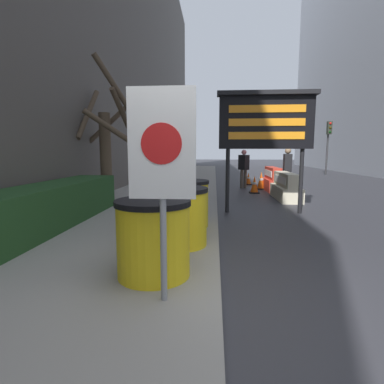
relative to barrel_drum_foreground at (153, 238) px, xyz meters
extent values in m
plane|color=#2D2D33|center=(0.75, -0.63, -0.57)|extent=(120.00, 120.00, 0.00)
cube|color=gray|center=(-1.12, -0.63, -0.50)|extent=(3.75, 56.00, 0.13)
cube|color=#1E421E|center=(-2.40, 2.00, -0.04)|extent=(0.90, 4.82, 0.79)
cylinder|color=#4C3D2D|center=(-2.38, 5.04, 0.80)|extent=(0.31, 0.31, 2.46)
cylinder|color=#4C3D2D|center=(-1.89, 4.65, 2.59)|extent=(0.87, 1.12, 1.55)
cylinder|color=#4C3D2D|center=(-2.46, 5.62, 1.79)|extent=(1.25, 0.33, 1.18)
cylinder|color=#4C3D2D|center=(-2.07, 4.50, 1.60)|extent=(1.14, 0.82, 0.91)
cylinder|color=#4C3D2D|center=(-1.88, 4.96, 2.12)|extent=(0.27, 1.09, 1.01)
cylinder|color=#4C3D2D|center=(-2.88, 5.14, 2.01)|extent=(0.32, 1.13, 1.49)
cylinder|color=yellow|center=(0.00, 0.00, -0.03)|extent=(0.81, 0.81, 0.81)
cylinder|color=black|center=(0.00, 0.00, 0.40)|extent=(0.85, 0.85, 0.06)
cylinder|color=yellow|center=(0.16, 1.15, -0.03)|extent=(0.81, 0.81, 0.81)
cylinder|color=black|center=(0.16, 1.15, 0.40)|extent=(0.85, 0.85, 0.06)
cylinder|color=yellow|center=(0.16, 2.31, -0.03)|extent=(0.81, 0.81, 0.81)
cylinder|color=black|center=(0.16, 2.31, 0.40)|extent=(0.85, 0.85, 0.06)
cylinder|color=gray|center=(0.21, -0.56, 0.29)|extent=(0.06, 0.06, 1.46)
cube|color=white|center=(0.21, -0.58, 1.03)|extent=(0.60, 0.04, 0.98)
cylinder|color=red|center=(0.21, -0.60, 1.03)|extent=(0.36, 0.01, 0.36)
cylinder|color=black|center=(1.01, 4.33, 0.23)|extent=(0.10, 0.10, 1.60)
cylinder|color=black|center=(2.81, 4.33, 0.23)|extent=(0.10, 0.10, 1.60)
cube|color=black|center=(1.91, 4.33, 1.66)|extent=(2.26, 0.24, 1.26)
cube|color=black|center=(1.91, 4.26, 2.34)|extent=(2.38, 0.34, 0.10)
cube|color=orange|center=(1.91, 4.20, 1.98)|extent=(1.81, 0.02, 0.18)
cube|color=orange|center=(1.91, 4.20, 1.66)|extent=(1.81, 0.02, 0.18)
cube|color=orange|center=(1.91, 4.20, 1.35)|extent=(1.81, 0.02, 0.18)
cube|color=beige|center=(2.98, 6.58, -0.35)|extent=(0.63, 2.05, 0.43)
cube|color=beige|center=(2.98, 6.58, 0.08)|extent=(0.38, 2.05, 0.43)
cube|color=white|center=(2.78, 6.58, 0.08)|extent=(0.02, 1.64, 0.22)
cube|color=red|center=(2.98, 8.80, -0.33)|extent=(0.57, 1.80, 0.46)
cube|color=red|center=(2.98, 8.80, 0.13)|extent=(0.34, 1.80, 0.46)
cube|color=white|center=(2.80, 8.80, 0.13)|extent=(0.02, 1.44, 0.23)
cube|color=black|center=(2.27, 10.90, -0.55)|extent=(0.32, 0.32, 0.04)
cone|color=#EA560F|center=(2.27, 10.90, -0.26)|extent=(0.26, 0.26, 0.53)
cylinder|color=white|center=(2.27, 10.90, -0.23)|extent=(0.15, 0.15, 0.07)
cube|color=black|center=(2.17, 8.01, -0.55)|extent=(0.36, 0.36, 0.04)
cone|color=#EA560F|center=(2.17, 8.01, -0.22)|extent=(0.29, 0.29, 0.60)
cylinder|color=white|center=(2.17, 8.01, -0.19)|extent=(0.17, 0.17, 0.08)
cube|color=black|center=(2.61, 9.27, -0.55)|extent=(0.40, 0.40, 0.04)
cone|color=#EA560F|center=(2.61, 9.27, -0.19)|extent=(0.32, 0.32, 0.67)
cylinder|color=white|center=(2.61, 9.27, -0.16)|extent=(0.18, 0.18, 0.09)
cylinder|color=#2D2D30|center=(1.52, 14.92, 1.53)|extent=(0.12, 0.12, 4.19)
cube|color=#23281E|center=(1.52, 14.76, 3.20)|extent=(0.28, 0.28, 0.84)
sphere|color=red|center=(1.52, 14.61, 3.48)|extent=(0.15, 0.15, 0.15)
sphere|color=#392C06|center=(1.52, 14.61, 3.20)|extent=(0.15, 0.15, 0.15)
sphere|color=black|center=(1.52, 14.61, 2.92)|extent=(0.15, 0.15, 0.15)
cylinder|color=#2D2D30|center=(8.22, 17.70, 1.20)|extent=(0.12, 0.12, 3.53)
cube|color=#23281E|center=(8.22, 17.54, 2.54)|extent=(0.28, 0.28, 0.84)
sphere|color=red|center=(8.22, 17.39, 2.82)|extent=(0.15, 0.15, 0.15)
sphere|color=#392C06|center=(8.22, 17.39, 2.54)|extent=(0.15, 0.15, 0.15)
sphere|color=black|center=(8.22, 17.39, 2.26)|extent=(0.15, 0.15, 0.15)
cylinder|color=#514C42|center=(1.83, 9.55, -0.17)|extent=(0.13, 0.13, 0.78)
cylinder|color=#514C42|center=(1.98, 9.55, -0.17)|extent=(0.13, 0.13, 0.78)
cube|color=black|center=(1.91, 9.55, 0.53)|extent=(0.45, 0.49, 0.62)
sphere|color=#B86C72|center=(1.91, 9.55, 0.95)|extent=(0.22, 0.22, 0.22)
cylinder|color=#333338|center=(3.29, 8.11, -0.16)|extent=(0.13, 0.13, 0.81)
cylinder|color=#333338|center=(3.44, 8.11, -0.16)|extent=(0.13, 0.13, 0.81)
cube|color=black|center=(3.37, 8.11, 0.57)|extent=(0.30, 0.46, 0.64)
sphere|color=#84674C|center=(3.37, 8.11, 1.00)|extent=(0.22, 0.22, 0.22)
camera|label=1|loc=(0.67, -3.21, 0.95)|focal=28.00mm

